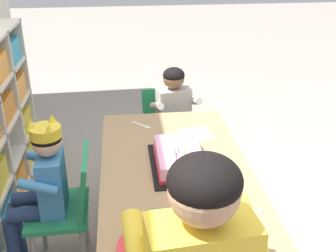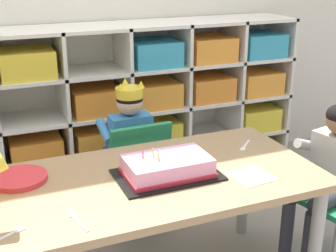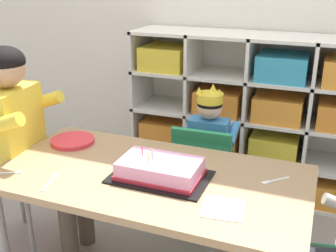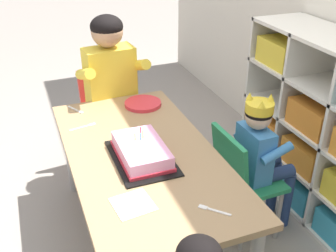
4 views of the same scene
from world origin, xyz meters
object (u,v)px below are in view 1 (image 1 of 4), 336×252
at_px(classroom_chair_guest_side, 171,126).
at_px(paper_plate_stack, 149,247).
at_px(child_with_crown, 42,181).
at_px(fork_beside_plate_stack, 142,125).
at_px(activity_table, 177,184).
at_px(birthday_cake_on_tray, 179,159).
at_px(classroom_chair_blue, 69,203).
at_px(fork_by_napkin, 244,215).
at_px(guest_at_table_side, 176,114).

relative_size(classroom_chair_guest_side, paper_plate_stack, 2.82).
distance_m(child_with_crown, fork_beside_plate_stack, 0.64).
height_order(child_with_crown, fork_beside_plate_stack, child_with_crown).
distance_m(activity_table, classroom_chair_guest_side, 0.90).
bearing_deg(birthday_cake_on_tray, classroom_chair_blue, 85.37).
relative_size(classroom_chair_blue, birthday_cake_on_tray, 1.55).
relative_size(paper_plate_stack, fork_by_napkin, 1.47).
xyz_separation_m(classroom_chair_guest_side, fork_by_napkin, (-1.24, -0.13, 0.20)).
bearing_deg(guest_at_table_side, classroom_chair_blue, -143.16).
bearing_deg(birthday_cake_on_tray, activity_table, 160.72).
relative_size(child_with_crown, birthday_cake_on_tray, 2.00).
distance_m(activity_table, guest_at_table_side, 0.80).
bearing_deg(birthday_cake_on_tray, fork_beside_plate_stack, 17.87).
height_order(child_with_crown, birthday_cake_on_tray, child_with_crown).
bearing_deg(paper_plate_stack, fork_beside_plate_stack, -2.13).
relative_size(paper_plate_stack, fork_beside_plate_stack, 2.05).
relative_size(classroom_chair_blue, paper_plate_stack, 2.93).
xyz_separation_m(paper_plate_stack, fork_beside_plate_stack, (0.99, -0.04, -0.01)).
xyz_separation_m(activity_table, classroom_chair_guest_side, (0.89, -0.08, -0.13)).
xyz_separation_m(birthday_cake_on_tray, paper_plate_stack, (-0.55, 0.18, -0.02)).
bearing_deg(child_with_crown, classroom_chair_blue, 89.85).
bearing_deg(fork_by_napkin, child_with_crown, 139.88).
height_order(birthday_cake_on_tray, paper_plate_stack, birthday_cake_on_tray).
distance_m(guest_at_table_side, paper_plate_stack, 1.32).
bearing_deg(classroom_chair_guest_side, fork_beside_plate_stack, -130.05).
height_order(paper_plate_stack, fork_beside_plate_stack, paper_plate_stack).
bearing_deg(classroom_chair_blue, activity_table, 78.13).
distance_m(child_with_crown, guest_at_table_side, 1.00).
bearing_deg(paper_plate_stack, birthday_cake_on_tray, -18.31).
bearing_deg(activity_table, fork_beside_plate_stack, 14.30).
bearing_deg(child_with_crown, fork_beside_plate_stack, 128.26).
distance_m(child_with_crown, fork_by_napkin, 0.94).
height_order(birthday_cake_on_tray, fork_beside_plate_stack, birthday_cake_on_tray).
xyz_separation_m(child_with_crown, classroom_chair_guest_side, (0.80, -0.70, -0.13)).
height_order(classroom_chair_guest_side, fork_by_napkin, classroom_chair_guest_side).
bearing_deg(child_with_crown, paper_plate_stack, 35.97).
bearing_deg(fork_beside_plate_stack, fork_by_napkin, 157.44).
distance_m(guest_at_table_side, fork_by_napkin, 1.15).
bearing_deg(activity_table, classroom_chair_guest_side, -5.29).
bearing_deg(paper_plate_stack, activity_table, -18.21).
relative_size(classroom_chair_blue, classroom_chair_guest_side, 1.04).
bearing_deg(fork_beside_plate_stack, classroom_chair_guest_side, -72.29).
bearing_deg(fork_beside_plate_stack, guest_at_table_side, -82.20).
distance_m(child_with_crown, birthday_cake_on_tray, 0.64).
relative_size(activity_table, child_with_crown, 1.62).
bearing_deg(birthday_cake_on_tray, paper_plate_stack, 161.69).
relative_size(birthday_cake_on_tray, fork_by_napkin, 2.78).
relative_size(activity_table, guest_at_table_side, 1.67).
height_order(classroom_chair_blue, fork_by_napkin, classroom_chair_blue).
relative_size(classroom_chair_blue, fork_beside_plate_stack, 6.00).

